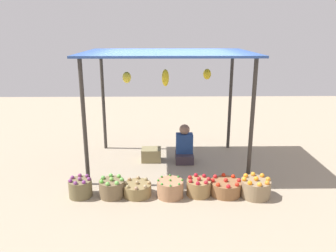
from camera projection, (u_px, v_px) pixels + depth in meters
The scene contains 11 objects.
ground_plane at pixel (168, 163), 6.73m from camera, with size 14.00×14.00×0.00m, color tan.
market_stall_structure at pixel (168, 62), 6.16m from camera, with size 3.12×2.15×2.23m.
vendor_person at pixel (184, 147), 6.77m from camera, with size 0.36×0.44×0.78m.
basket_purple_onions at pixel (80, 188), 5.36m from camera, with size 0.37×0.37×0.34m.
basket_green_apples at pixel (112, 188), 5.37m from camera, with size 0.41×0.41×0.33m.
basket_potatoes at pixel (137, 189), 5.40m from camera, with size 0.46×0.46×0.26m.
basket_green_chilies at pixel (170, 188), 5.36m from camera, with size 0.43×0.43×0.31m.
basket_red_apples at pixel (199, 187), 5.42m from camera, with size 0.40×0.40×0.32m.
basket_red_tomatoes at pixel (225, 187), 5.44m from camera, with size 0.52×0.52×0.28m.
basket_oranges at pixel (255, 188), 5.36m from camera, with size 0.48×0.48×0.35m.
wooden_crate_near_vendor at pixel (151, 155), 6.83m from camera, with size 0.40×0.32×0.26m, color olive.
Camera 1 is at (-0.09, -6.25, 2.62)m, focal length 35.31 mm.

